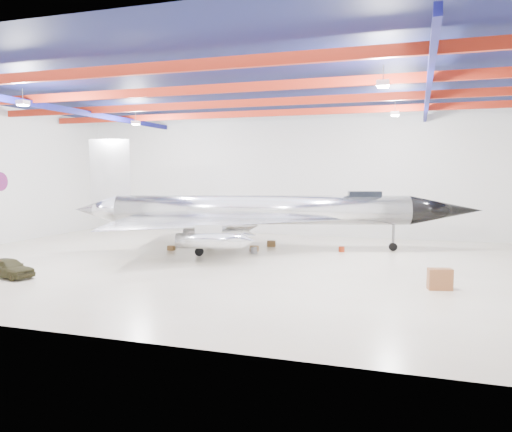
% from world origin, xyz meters
% --- Properties ---
extents(floor, '(40.00, 40.00, 0.00)m').
position_xyz_m(floor, '(0.00, 0.00, 0.00)').
color(floor, beige).
rests_on(floor, ground).
extents(wall_back, '(40.00, 0.00, 40.00)m').
position_xyz_m(wall_back, '(0.00, 15.00, 5.50)').
color(wall_back, silver).
rests_on(wall_back, floor).
extents(ceiling, '(40.00, 40.00, 0.00)m').
position_xyz_m(ceiling, '(0.00, 0.00, 11.00)').
color(ceiling, '#0A0F38').
rests_on(ceiling, wall_back).
extents(ceiling_structure, '(39.50, 29.50, 1.08)m').
position_xyz_m(ceiling_structure, '(0.00, 0.00, 10.32)').
color(ceiling_structure, '#9C2211').
rests_on(ceiling_structure, ceiling).
extents(wall_roundel, '(0.10, 1.50, 1.50)m').
position_xyz_m(wall_roundel, '(-19.94, 2.00, 5.00)').
color(wall_roundel, '#B21414').
rests_on(wall_roundel, wall_left).
extents(jet_aircraft, '(29.24, 21.12, 8.15)m').
position_xyz_m(jet_aircraft, '(0.73, 5.36, 2.67)').
color(jet_aircraft, silver).
rests_on(jet_aircraft, floor).
extents(jeep, '(3.37, 1.82, 1.09)m').
position_xyz_m(jeep, '(-9.52, -8.05, 0.54)').
color(jeep, '#36331B').
rests_on(jeep, floor).
extents(desk, '(1.24, 0.82, 1.05)m').
position_xyz_m(desk, '(12.76, -3.80, 0.52)').
color(desk, brown).
rests_on(desk, floor).
extents(crate_ply, '(0.50, 0.40, 0.35)m').
position_xyz_m(crate_ply, '(-5.57, 3.28, 0.17)').
color(crate_ply, olive).
rests_on(crate_ply, floor).
extents(engine_drum, '(0.54, 0.54, 0.43)m').
position_xyz_m(engine_drum, '(0.65, 3.89, 0.21)').
color(engine_drum, '#59595B').
rests_on(engine_drum, floor).
extents(parts_bin, '(0.71, 0.61, 0.44)m').
position_xyz_m(parts_bin, '(0.90, 7.44, 0.22)').
color(parts_bin, olive).
rests_on(parts_bin, floor).
extents(crate_small, '(0.44, 0.38, 0.27)m').
position_xyz_m(crate_small, '(-5.06, 7.20, 0.14)').
color(crate_small, '#59595B').
rests_on(crate_small, floor).
extents(tool_chest, '(0.47, 0.47, 0.39)m').
position_xyz_m(tool_chest, '(6.48, 6.44, 0.20)').
color(tool_chest, maroon).
rests_on(tool_chest, floor).
extents(oil_barrel, '(0.63, 0.52, 0.41)m').
position_xyz_m(oil_barrel, '(0.42, 4.64, 0.20)').
color(oil_barrel, olive).
rests_on(oil_barrel, floor).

